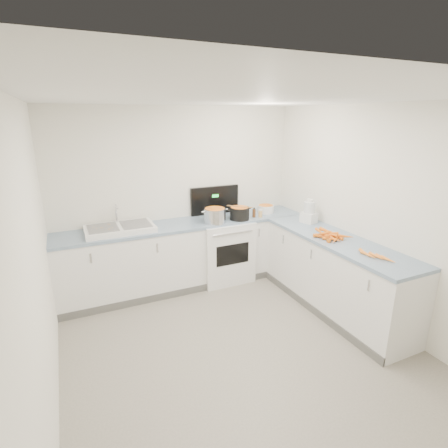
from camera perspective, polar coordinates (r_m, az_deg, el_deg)
name	(u,v)px	position (r m, az deg, el deg)	size (l,w,h in m)	color
floor	(242,351)	(3.90, 2.95, -20.02)	(3.50, 4.00, 0.00)	gray
ceiling	(246,98)	(3.11, 3.69, 19.81)	(3.50, 4.00, 0.00)	white
wall_back	(179,197)	(5.08, -7.36, 4.46)	(3.50, 2.50, 0.00)	white
wall_left	(35,272)	(2.97, -28.41, -6.90)	(4.00, 2.50, 0.00)	white
wall_right	(379,217)	(4.37, 24.01, 0.99)	(4.00, 2.50, 0.00)	white
counter_back	(187,254)	(5.04, -5.99, -4.90)	(3.50, 0.62, 0.94)	white
counter_right	(334,274)	(4.62, 17.56, -7.79)	(0.62, 2.20, 0.94)	white
stove	(223,248)	(5.21, -0.20, -3.99)	(0.76, 0.65, 1.36)	white
sink	(120,228)	(4.68, -16.65, -0.69)	(0.86, 0.52, 0.31)	white
steel_pot	(215,216)	(4.84, -1.51, 1.28)	(0.30, 0.30, 0.22)	silver
black_pot	(239,214)	(5.00, 2.54, 1.64)	(0.28, 0.28, 0.20)	black
wooden_spoon	(240,207)	(4.97, 2.56, 2.86)	(0.02, 0.02, 0.38)	#AD7A47
mixing_bowl	(266,209)	(5.40, 6.82, 2.47)	(0.25, 0.25, 0.12)	white
extract_bottle	(254,213)	(5.12, 4.92, 1.76)	(0.05, 0.05, 0.12)	#593319
spice_jar	(260,214)	(5.14, 5.96, 1.66)	(0.06, 0.06, 0.10)	#E5B266
food_processor	(309,213)	(4.96, 13.73, 1.81)	(0.21, 0.24, 0.33)	white
carrot_pile	(330,235)	(4.42, 16.87, -1.81)	(0.42, 0.44, 0.09)	orange
peeled_carrots	(375,256)	(3.99, 23.47, -4.81)	(0.15, 0.42, 0.04)	orange
peelings	(103,227)	(4.67, -19.12, -0.47)	(0.24, 0.24, 0.01)	tan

